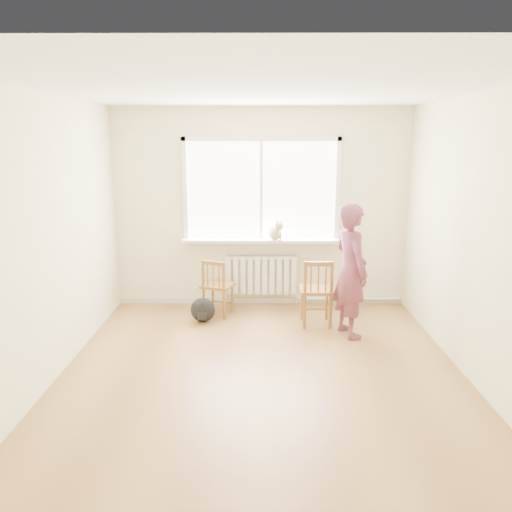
{
  "coord_description": "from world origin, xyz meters",
  "views": [
    {
      "loc": [
        -0.03,
        -4.53,
        2.25
      ],
      "look_at": [
        -0.07,
        1.2,
        0.93
      ],
      "focal_mm": 35.0,
      "sensor_mm": 36.0,
      "label": 1
    }
  ],
  "objects_px": {
    "chair_left": "(217,287)",
    "person": "(351,271)",
    "backpack": "(203,310)",
    "cat": "(276,231)",
    "chair_right": "(317,292)"
  },
  "relations": [
    {
      "from": "chair_right",
      "to": "cat",
      "type": "height_order",
      "value": "cat"
    },
    {
      "from": "person",
      "to": "cat",
      "type": "height_order",
      "value": "person"
    },
    {
      "from": "chair_left",
      "to": "backpack",
      "type": "xyz_separation_m",
      "value": [
        -0.16,
        -0.23,
        -0.23
      ]
    },
    {
      "from": "chair_left",
      "to": "cat",
      "type": "relative_size",
      "value": 1.76
    },
    {
      "from": "person",
      "to": "cat",
      "type": "bearing_deg",
      "value": 22.35
    },
    {
      "from": "chair_right",
      "to": "backpack",
      "type": "xyz_separation_m",
      "value": [
        -1.43,
        0.12,
        -0.27
      ]
    },
    {
      "from": "chair_right",
      "to": "person",
      "type": "xyz_separation_m",
      "value": [
        0.35,
        -0.3,
        0.36
      ]
    },
    {
      "from": "chair_left",
      "to": "person",
      "type": "height_order",
      "value": "person"
    },
    {
      "from": "chair_left",
      "to": "person",
      "type": "xyz_separation_m",
      "value": [
        1.62,
        -0.65,
        0.4
      ]
    },
    {
      "from": "chair_right",
      "to": "backpack",
      "type": "distance_m",
      "value": 1.46
    },
    {
      "from": "person",
      "to": "backpack",
      "type": "relative_size",
      "value": 5.02
    },
    {
      "from": "cat",
      "to": "backpack",
      "type": "relative_size",
      "value": 1.39
    },
    {
      "from": "person",
      "to": "chair_right",
      "type": "bearing_deg",
      "value": 31.33
    },
    {
      "from": "chair_left",
      "to": "person",
      "type": "relative_size",
      "value": 0.49
    },
    {
      "from": "chair_left",
      "to": "backpack",
      "type": "height_order",
      "value": "chair_left"
    }
  ]
}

